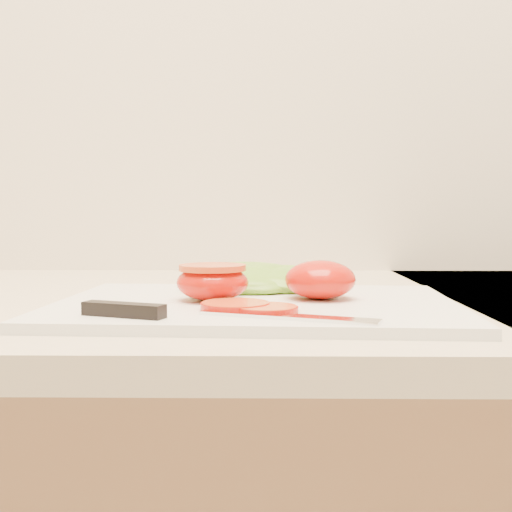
{
  "coord_description": "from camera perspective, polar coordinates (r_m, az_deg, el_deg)",
  "views": [
    {
      "loc": [
        -0.04,
        0.91,
        1.03
      ],
      "look_at": [
        -0.05,
        1.57,
        0.99
      ],
      "focal_mm": 45.0,
      "sensor_mm": 36.0,
      "label": 1
    }
  ],
  "objects": [
    {
      "name": "tomato_slice_1",
      "position": [
        0.58,
        0.95,
        -4.74
      ],
      "size": [
        0.06,
        0.06,
        0.01
      ],
      "primitive_type": "cylinder",
      "color": "#D95625",
      "rests_on": "cutting_board"
    },
    {
      "name": "lettuce_leaf_1",
      "position": [
        0.74,
        3.02,
        -2.12
      ],
      "size": [
        0.14,
        0.12,
        0.02
      ],
      "primitive_type": "ellipsoid",
      "rotation": [
        0.0,
        0.0,
        0.46
      ],
      "color": "#78B630",
      "rests_on": "cutting_board"
    },
    {
      "name": "cutting_board",
      "position": [
        0.65,
        -0.01,
        -4.43
      ],
      "size": [
        0.41,
        0.31,
        0.01
      ],
      "primitive_type": "cube",
      "rotation": [
        0.0,
        0.0,
        -0.05
      ],
      "color": "silver",
      "rests_on": "counter"
    },
    {
      "name": "tomato_slice_0",
      "position": [
        0.6,
        -1.85,
        -4.44
      ],
      "size": [
        0.06,
        0.06,
        0.01
      ],
      "primitive_type": "cylinder",
      "color": "#D95625",
      "rests_on": "cutting_board"
    },
    {
      "name": "knife",
      "position": [
        0.55,
        -6.12,
        -5.02
      ],
      "size": [
        0.26,
        0.07,
        0.01
      ],
      "rotation": [
        0.0,
        0.0,
        -0.36
      ],
      "color": "silver",
      "rests_on": "cutting_board"
    },
    {
      "name": "tomato_half_cut",
      "position": [
        0.65,
        -3.89,
        -2.21
      ],
      "size": [
        0.07,
        0.07,
        0.04
      ],
      "color": "#BB1C00",
      "rests_on": "cutting_board"
    },
    {
      "name": "tomato_half_dome",
      "position": [
        0.67,
        5.73,
        -2.1
      ],
      "size": [
        0.07,
        0.07,
        0.04
      ],
      "primitive_type": "ellipsoid",
      "color": "#BB1C00",
      "rests_on": "cutting_board"
    },
    {
      "name": "lettuce_leaf_0",
      "position": [
        0.74,
        -0.89,
        -2.03
      ],
      "size": [
        0.16,
        0.12,
        0.03
      ],
      "primitive_type": "ellipsoid",
      "rotation": [
        0.0,
        0.0,
        0.16
      ],
      "color": "#78B630",
      "rests_on": "cutting_board"
    }
  ]
}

